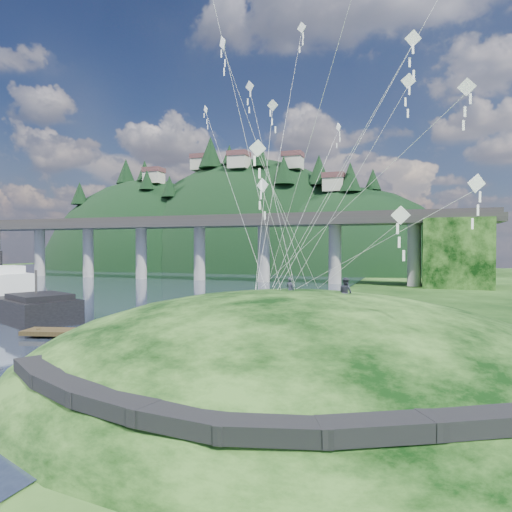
% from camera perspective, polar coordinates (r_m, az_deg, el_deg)
% --- Properties ---
extents(ground, '(320.00, 320.00, 0.00)m').
position_cam_1_polar(ground, '(29.30, -11.67, -13.99)').
color(ground, black).
rests_on(ground, ground).
extents(grass_hill, '(36.00, 32.00, 13.00)m').
position_cam_1_polar(grass_hill, '(28.57, 5.19, -17.51)').
color(grass_hill, black).
rests_on(grass_hill, ground).
extents(footpath, '(22.29, 5.84, 0.83)m').
position_cam_1_polar(footpath, '(17.08, -6.74, -17.81)').
color(footpath, black).
rests_on(footpath, ground).
extents(bridge, '(160.00, 11.00, 15.00)m').
position_cam_1_polar(bridge, '(102.88, -4.29, 2.27)').
color(bridge, '#2D2B2B').
rests_on(bridge, ground).
extents(far_ridge, '(153.00, 70.00, 94.50)m').
position_cam_1_polar(far_ridge, '(158.27, -2.44, -4.35)').
color(far_ridge, black).
rests_on(far_ridge, ground).
extents(work_barge, '(21.07, 13.49, 7.20)m').
position_cam_1_polar(work_barge, '(56.84, -27.95, -4.89)').
color(work_barge, black).
rests_on(work_barge, ground).
extents(wooden_dock, '(14.70, 5.73, 1.04)m').
position_cam_1_polar(wooden_dock, '(40.52, -17.86, -9.13)').
color(wooden_dock, '#342815').
rests_on(wooden_dock, ground).
extents(kite_flyers, '(4.31, 1.09, 1.80)m').
position_cam_1_polar(kite_flyers, '(27.68, 9.53, -2.68)').
color(kite_flyers, '#292A37').
rests_on(kite_flyers, ground).
extents(kite_swarm, '(20.48, 17.91, 20.01)m').
position_cam_1_polar(kite_swarm, '(28.83, 8.24, 21.23)').
color(kite_swarm, white).
rests_on(kite_swarm, ground).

